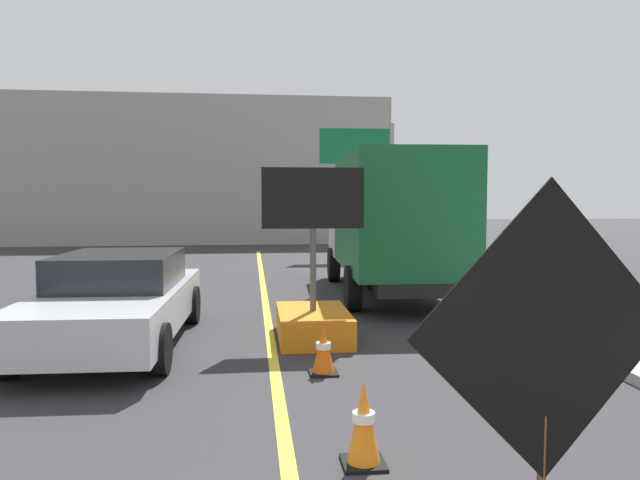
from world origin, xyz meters
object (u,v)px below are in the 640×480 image
Objects in this scene: traffic_cone_near_sign at (364,423)px; arrow_board_trailer at (313,309)px; roadwork_sign at (546,339)px; box_truck at (391,220)px; highway_guide_sign at (371,166)px; traffic_cone_mid_lane at (323,350)px; pickup_car at (117,299)px.

arrow_board_trailer is at bearing 89.42° from traffic_cone_near_sign.
roadwork_sign is at bearing -84.51° from arrow_board_trailer.
roadwork_sign is 10.41m from box_truck.
traffic_cone_mid_lane is (-3.55, -14.58, -3.11)m from highway_guide_sign.
box_truck is 8.93m from highway_guide_sign.
roadwork_sign reaches higher than traffic_cone_near_sign.
roadwork_sign is 7.22m from pickup_car.
arrow_board_trailer is 0.54× the size of highway_guide_sign.
pickup_car is 6.67× the size of traffic_cone_near_sign.
traffic_cone_near_sign is at bearing -101.62° from highway_guide_sign.
highway_guide_sign is 7.87× the size of traffic_cone_mid_lane.
roadwork_sign reaches higher than pickup_car.
box_truck reaches higher than arrow_board_trailer.
arrow_board_trailer reaches higher than roadwork_sign.
box_truck is at bearing 61.25° from arrow_board_trailer.
roadwork_sign is 0.47× the size of highway_guide_sign.
arrow_board_trailer is at bearing -105.38° from highway_guide_sign.
highway_guide_sign is at bearing 78.38° from traffic_cone_near_sign.
pickup_car is 5.34m from traffic_cone_near_sign.
traffic_cone_mid_lane is (-2.26, -5.91, -1.42)m from box_truck.
roadwork_sign is 3.67× the size of traffic_cone_mid_lane.
traffic_cone_near_sign is (-3.53, -17.18, -3.07)m from highway_guide_sign.
highway_guide_sign is at bearing 81.34° from roadwork_sign.
traffic_cone_mid_lane is (2.91, -1.85, -0.39)m from pickup_car.
highway_guide_sign is (1.29, 8.67, 1.69)m from box_truck.
box_truck is (1.59, 10.28, 0.26)m from roadwork_sign.
highway_guide_sign is (2.89, 18.95, 1.95)m from roadwork_sign.
pickup_car is at bearing 147.58° from traffic_cone_mid_lane.
pickup_car is at bearing -179.04° from arrow_board_trailer.
box_truck is (2.20, 4.01, 1.25)m from arrow_board_trailer.
traffic_cone_near_sign is at bearing -90.58° from arrow_board_trailer.
roadwork_sign is at bearing -69.90° from traffic_cone_near_sign.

